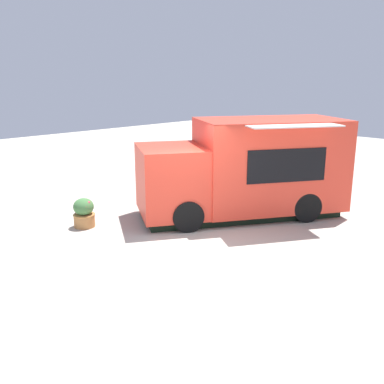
% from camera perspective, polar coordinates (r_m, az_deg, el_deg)
% --- Properties ---
extents(ground_plane, '(40.00, 40.00, 0.00)m').
position_cam_1_polar(ground_plane, '(9.37, 1.16, -7.52)').
color(ground_plane, '#B4AC9E').
extents(food_truck, '(4.62, 5.55, 2.53)m').
position_cam_1_polar(food_truck, '(11.43, 7.18, 2.79)').
color(food_truck, '#EE3F2B').
rests_on(food_truck, ground_plane).
extents(planter_flowering_far, '(0.53, 0.53, 0.72)m').
position_cam_1_polar(planter_flowering_far, '(10.93, -14.02, -2.67)').
color(planter_flowering_far, '#B67A44').
rests_on(planter_flowering_far, ground_plane).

